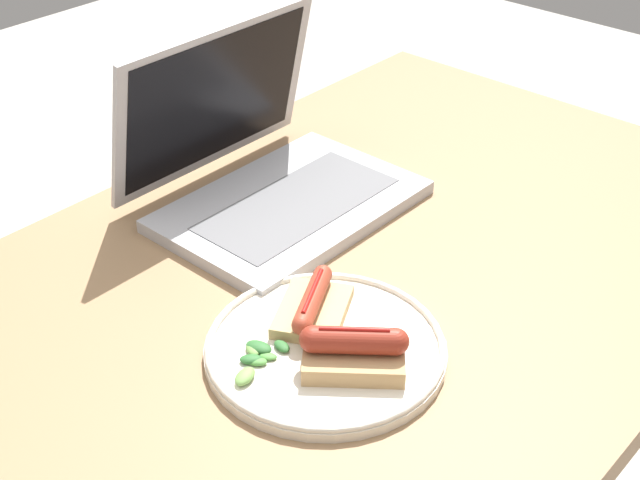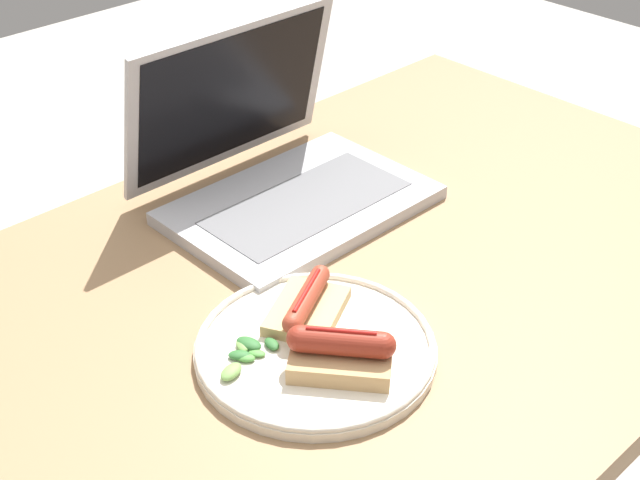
{
  "view_description": "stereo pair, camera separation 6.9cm",
  "coord_description": "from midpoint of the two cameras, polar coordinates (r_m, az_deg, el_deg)",
  "views": [
    {
      "loc": [
        -0.69,
        -0.55,
        1.4
      ],
      "look_at": [
        -0.06,
        0.01,
        0.84
      ],
      "focal_mm": 50.0,
      "sensor_mm": 36.0,
      "label": 1
    },
    {
      "loc": [
        -0.65,
        -0.6,
        1.4
      ],
      "look_at": [
        -0.06,
        0.01,
        0.84
      ],
      "focal_mm": 50.0,
      "sensor_mm": 36.0,
      "label": 2
    }
  ],
  "objects": [
    {
      "name": "sausage_toast_middle",
      "position": [
        0.91,
        3.56,
        -7.22
      ],
      "size": [
        0.12,
        0.12,
        0.05
      ],
      "rotation": [
        0.0,
        0.0,
        2.25
      ],
      "color": "tan",
      "rests_on": "plate"
    },
    {
      "name": "sausage_toast_left",
      "position": [
        0.97,
        1.19,
        -4.28
      ],
      "size": [
        0.12,
        0.11,
        0.04
      ],
      "rotation": [
        0.0,
        0.0,
        3.63
      ],
      "color": "tan",
      "rests_on": "plate"
    },
    {
      "name": "desk",
      "position": [
        1.13,
        4.43,
        -5.03
      ],
      "size": [
        1.16,
        0.75,
        0.78
      ],
      "color": "#93704C",
      "rests_on": "ground_plane"
    },
    {
      "name": "salad_pile",
      "position": [
        0.93,
        -2.66,
        -7.32
      ],
      "size": [
        0.08,
        0.05,
        0.01
      ],
      "color": "#2D662D",
      "rests_on": "plate"
    },
    {
      "name": "plate",
      "position": [
        0.94,
        1.83,
        -6.95
      ],
      "size": [
        0.26,
        0.26,
        0.02
      ],
      "color": "silver",
      "rests_on": "desk"
    },
    {
      "name": "laptop",
      "position": [
        1.19,
        -0.89,
        4.28
      ],
      "size": [
        0.33,
        0.28,
        0.23
      ],
      "color": "#B7B7BC",
      "rests_on": "desk"
    }
  ]
}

